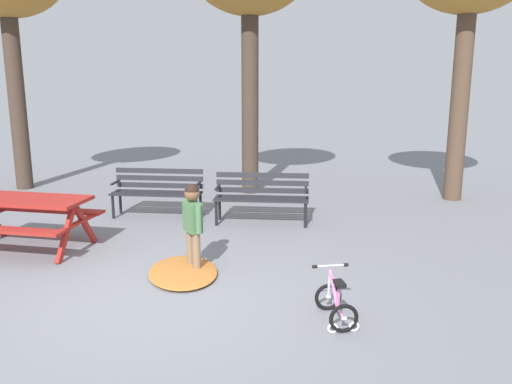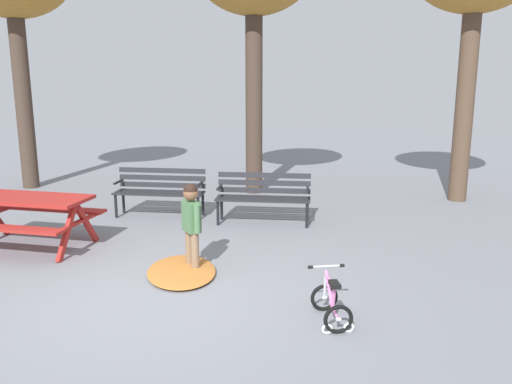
% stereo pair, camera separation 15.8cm
% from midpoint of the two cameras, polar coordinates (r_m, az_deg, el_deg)
% --- Properties ---
extents(ground, '(36.00, 36.00, 0.00)m').
position_cam_midpoint_polar(ground, '(6.19, -10.30, -11.29)').
color(ground, slate).
extents(picnic_table, '(1.89, 1.47, 0.79)m').
position_cam_midpoint_polar(picnic_table, '(8.30, -23.05, -1.65)').
color(picnic_table, maroon).
rests_on(picnic_table, ground).
extents(park_bench_far_left, '(1.61, 0.49, 0.85)m').
position_cam_midpoint_polar(park_bench_far_left, '(9.57, -9.87, 0.43)').
color(park_bench_far_left, '#232328').
rests_on(park_bench_far_left, ground).
extents(park_bench_left, '(1.62, 0.52, 0.85)m').
position_cam_midpoint_polar(park_bench_left, '(8.97, 1.33, -0.19)').
color(park_bench_left, '#232328').
rests_on(park_bench_left, ground).
extents(child_standing, '(0.30, 0.36, 1.15)m').
position_cam_midpoint_polar(child_standing, '(6.76, -6.36, -2.98)').
color(child_standing, '#7F664C').
rests_on(child_standing, ground).
extents(kids_bicycle, '(0.49, 0.62, 0.54)m').
position_cam_midpoint_polar(kids_bicycle, '(5.55, 9.00, -11.87)').
color(kids_bicycle, black).
rests_on(kids_bicycle, ground).
extents(leaf_pile, '(1.20, 1.45, 0.07)m').
position_cam_midpoint_polar(leaf_pile, '(6.84, -7.42, -8.53)').
color(leaf_pile, '#B26B2D').
rests_on(leaf_pile, ground).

